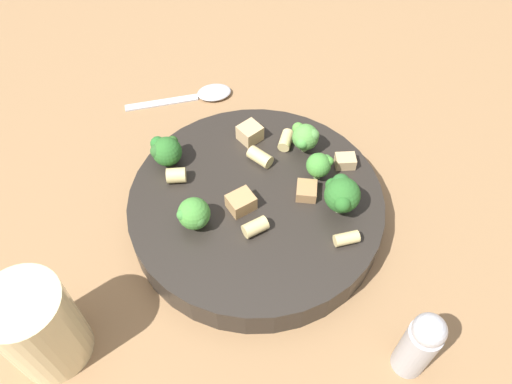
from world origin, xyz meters
TOP-DOWN VIEW (x-y plane):
  - ground_plane at (0.00, 0.00)m, footprint 2.00×2.00m
  - pasta_bowl at (0.00, 0.00)m, footprint 0.29×0.29m
  - broccoli_floret_0 at (-0.08, 0.04)m, footprint 0.03×0.03m
  - broccoli_floret_1 at (-0.01, 0.09)m, footprint 0.04×0.04m
  - broccoli_floret_2 at (-0.05, 0.06)m, footprint 0.03×0.03m
  - broccoli_floret_3 at (-0.02, -0.11)m, footprint 0.04×0.04m
  - broccoli_floret_4 at (0.05, -0.05)m, footprint 0.03×0.03m
  - rigatoni_0 at (-0.05, -0.01)m, footprint 0.03×0.03m
  - rigatoni_1 at (0.04, 0.01)m, footprint 0.03×0.03m
  - rigatoni_2 at (-0.09, 0.01)m, footprint 0.03×0.01m
  - rigatoni_3 at (0.03, 0.11)m, footprint 0.02×0.03m
  - rigatoni_4 at (-0.00, -0.09)m, footprint 0.02×0.03m
  - chicken_chunk_0 at (-0.07, 0.09)m, footprint 0.02×0.03m
  - chicken_chunk_1 at (0.02, -0.01)m, footprint 0.04×0.04m
  - chicken_chunk_2 at (-0.09, -0.03)m, footprint 0.03×0.03m
  - chicken_chunk_3 at (-0.02, 0.05)m, footprint 0.03×0.03m
  - drinking_glass at (0.20, -0.15)m, footprint 0.07×0.07m
  - pepper_shaker at (0.13, 0.19)m, footprint 0.03×0.03m
  - spoon at (-0.18, -0.13)m, footprint 0.09×0.14m

SIDE VIEW (x-z plane):
  - ground_plane at x=0.00m, z-range 0.00..0.00m
  - spoon at x=-0.18m, z-range 0.00..0.01m
  - pasta_bowl at x=0.00m, z-range 0.00..0.04m
  - rigatoni_3 at x=0.03m, z-range 0.04..0.05m
  - chicken_chunk_3 at x=-0.02m, z-range 0.04..0.05m
  - chicken_chunk_0 at x=-0.07m, z-range 0.04..0.05m
  - drinking_glass at x=0.20m, z-range -0.01..0.10m
  - rigatoni_2 at x=-0.09m, z-range 0.04..0.05m
  - rigatoni_1 at x=0.04m, z-range 0.04..0.05m
  - rigatoni_0 at x=-0.05m, z-range 0.04..0.05m
  - rigatoni_4 at x=0.00m, z-range 0.04..0.06m
  - chicken_chunk_1 at x=0.02m, z-range 0.04..0.06m
  - pepper_shaker at x=0.13m, z-range 0.00..0.10m
  - chicken_chunk_2 at x=-0.09m, z-range 0.04..0.06m
  - broccoli_floret_4 at x=0.05m, z-range 0.04..0.08m
  - broccoli_floret_3 at x=-0.02m, z-range 0.04..0.08m
  - broccoli_floret_2 at x=-0.05m, z-range 0.04..0.08m
  - broccoli_floret_0 at x=-0.08m, z-range 0.04..0.08m
  - broccoli_floret_1 at x=-0.01m, z-range 0.04..0.09m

